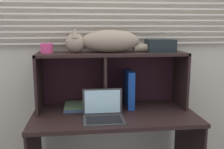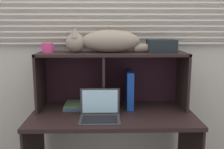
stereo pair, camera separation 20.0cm
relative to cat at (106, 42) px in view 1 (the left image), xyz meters
name	(u,v)px [view 1 (the left image)]	position (x,y,z in m)	size (l,w,h in m)	color
back_panel_with_blinds	(109,47)	(0.05, 0.22, -0.06)	(4.40, 0.08, 2.50)	beige
desk	(114,132)	(0.05, -0.15, -0.72)	(1.29, 0.66, 0.76)	black
hutch_shelf_unit	(111,69)	(0.04, 0.03, -0.24)	(1.21, 0.34, 0.47)	black
cat	(106,42)	(0.00, 0.00, 0.00)	(0.86, 0.19, 0.19)	gray
laptop	(103,113)	(-0.05, -0.27, -0.51)	(0.30, 0.23, 0.21)	#343434
binder_upright	(129,89)	(0.20, 0.00, -0.40)	(0.05, 0.22, 0.31)	#153E95
book_stack	(75,106)	(-0.26, 0.01, -0.54)	(0.18, 0.23, 0.04)	#3A577F
small_basket	(47,48)	(-0.47, 0.00, -0.05)	(0.10, 0.10, 0.08)	#D23C76
storage_box	(160,46)	(0.45, 0.00, -0.04)	(0.23, 0.18, 0.10)	black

